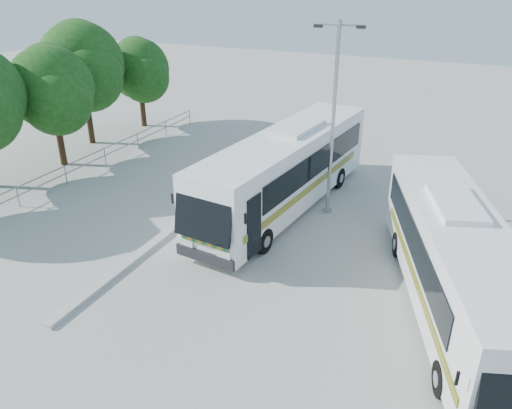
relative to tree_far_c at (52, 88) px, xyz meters
The scene contains 9 objects.
ground 13.82m from the tree_far_c, 22.81° to the right, with size 100.00×100.00×0.00m, color #A9A9A3.
kerb_divider 11.12m from the tree_far_c, 17.50° to the right, with size 0.40×16.00×0.15m, color #B2B2AD.
railing 4.25m from the tree_far_c, 27.35° to the right, with size 0.06×22.00×1.00m.
tree_far_c is the anchor object (origin of this frame).
tree_far_d 3.93m from the tree_far_c, 107.83° to the left, with size 5.62×5.30×7.33m.
tree_far_e 8.22m from the tree_far_c, 93.54° to the left, with size 4.54×4.28×5.92m.
coach_main 13.51m from the tree_far_c, ahead, with size 3.91×12.71×3.47m.
coach_adjacent 21.57m from the tree_far_c, 13.45° to the right, with size 5.95×11.73×3.22m.
lamppost 15.20m from the tree_far_c, ahead, with size 2.00×0.54×8.20m.
Camera 1 is at (8.57, -14.37, 9.93)m, focal length 35.00 mm.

